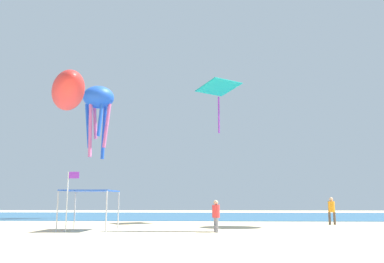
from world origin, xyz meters
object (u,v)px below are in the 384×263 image
object	(u,v)px
banner_flag	(69,195)
kite_inflatable_red	(68,91)
canopy_tent	(90,192)
person_near_tent	(216,213)
person_central	(332,208)
kite_octopus_blue	(98,101)
kite_diamond_teal	(219,90)

from	to	relation	value
banner_flag	kite_inflatable_red	world-z (taller)	kite_inflatable_red
canopy_tent	person_near_tent	xyz separation A→B (m)	(6.99, -1.20, -1.10)
canopy_tent	person_central	distance (m)	16.29
person_central	kite_octopus_blue	bearing A→B (deg)	-24.56
kite_diamond_teal	kite_inflatable_red	bearing A→B (deg)	-8.34
canopy_tent	banner_flag	bearing A→B (deg)	-116.54
canopy_tent	kite_inflatable_red	bearing A→B (deg)	129.74
person_central	kite_octopus_blue	size ratio (longest dim) A/B	0.26
kite_inflatable_red	kite_diamond_teal	xyz separation A→B (m)	(10.22, 5.58, 1.52)
person_near_tent	person_central	size ratio (longest dim) A/B	0.88
kite_inflatable_red	kite_diamond_teal	size ratio (longest dim) A/B	1.88
person_near_tent	kite_inflatable_red	xyz separation A→B (m)	(-9.80, 4.58, 7.92)
person_near_tent	banner_flag	distance (m)	7.77
canopy_tent	kite_diamond_teal	bearing A→B (deg)	50.42
canopy_tent	kite_diamond_teal	world-z (taller)	kite_diamond_teal
person_near_tent	person_central	world-z (taller)	person_central
person_near_tent	kite_octopus_blue	bearing A→B (deg)	17.02
person_near_tent	kite_octopus_blue	distance (m)	22.71
person_central	kite_diamond_teal	xyz separation A→B (m)	(-7.62, 2.74, 9.31)
person_near_tent	banner_flag	xyz separation A→B (m)	(-7.71, -0.23, 0.95)
person_near_tent	canopy_tent	bearing A→B (deg)	63.64
person_near_tent	kite_inflatable_red	world-z (taller)	kite_inflatable_red
person_near_tent	banner_flag	size ratio (longest dim) A/B	0.53
canopy_tent	person_near_tent	size ratio (longest dim) A/B	1.73
banner_flag	kite_diamond_teal	distance (m)	15.68
canopy_tent	kite_diamond_teal	distance (m)	14.31
canopy_tent	person_near_tent	distance (m)	7.18
banner_flag	kite_diamond_teal	world-z (taller)	kite_diamond_teal
kite_diamond_teal	kite_octopus_blue	size ratio (longest dim) A/B	0.56
person_near_tent	banner_flag	bearing A→B (deg)	75.07
person_central	banner_flag	distance (m)	17.51
kite_diamond_teal	person_near_tent	bearing A→B (deg)	50.70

